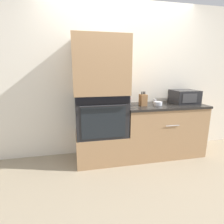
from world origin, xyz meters
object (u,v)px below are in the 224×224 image
object	(u,v)px
microwave	(184,97)
knife_block	(143,100)
condiment_jar_near	(129,101)
bowl	(158,103)
wall_oven	(101,114)
condiment_jar_mid	(155,102)

from	to	relation	value
microwave	knife_block	bearing A→B (deg)	-175.10
knife_block	condiment_jar_near	xyz separation A→B (m)	(-0.19, 0.11, -0.03)
bowl	wall_oven	bearing A→B (deg)	177.86
condiment_jar_near	condiment_jar_mid	xyz separation A→B (m)	(0.45, -0.00, -0.02)
wall_oven	bowl	distance (m)	0.94
knife_block	condiment_jar_near	size ratio (longest dim) A/B	1.92
bowl	condiment_jar_near	bearing A→B (deg)	161.94
knife_block	condiment_jar_mid	bearing A→B (deg)	22.87
bowl	condiment_jar_mid	size ratio (longest dim) A/B	1.71
bowl	microwave	bearing A→B (deg)	10.45
knife_block	condiment_jar_mid	xyz separation A→B (m)	(0.26, 0.11, -0.05)
wall_oven	microwave	world-z (taller)	microwave
microwave	condiment_jar_near	bearing A→B (deg)	177.32
condiment_jar_mid	knife_block	bearing A→B (deg)	-157.13
knife_block	wall_oven	bearing A→B (deg)	179.70
wall_oven	condiment_jar_near	distance (m)	0.53
wall_oven	condiment_jar_mid	distance (m)	0.95
microwave	bowl	distance (m)	0.55
knife_block	bowl	world-z (taller)	knife_block
microwave	condiment_jar_near	size ratio (longest dim) A/B	3.55
microwave	bowl	bearing A→B (deg)	-169.55
knife_block	condiment_jar_mid	size ratio (longest dim) A/B	2.89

